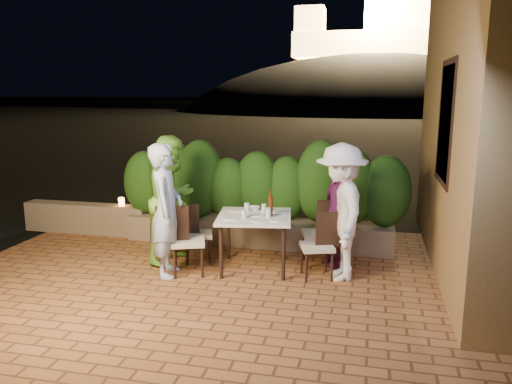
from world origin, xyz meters
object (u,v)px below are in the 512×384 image
(dining_table, at_px, (254,242))
(diner_white, at_px, (341,212))
(diner_purple, at_px, (339,212))
(chair_right_back, at_px, (318,232))
(chair_left_back, at_px, (198,233))
(diner_green, at_px, (173,199))
(bowl, at_px, (254,208))
(chair_right_front, at_px, (317,245))
(parapet_lamp, at_px, (121,202))
(chair_left_front, at_px, (188,240))
(beer_bottle, at_px, (270,203))
(diner_blue, at_px, (166,210))

(dining_table, bearing_deg, diner_white, -4.27)
(diner_purple, bearing_deg, chair_right_back, -110.75)
(chair_left_back, distance_m, chair_right_back, 1.69)
(chair_right_back, bearing_deg, chair_left_back, -5.10)
(diner_green, height_order, diner_white, diner_green)
(dining_table, xyz_separation_m, chair_right_back, (0.82, 0.38, 0.08))
(dining_table, relative_size, chair_left_back, 1.16)
(bowl, height_order, chair_right_front, chair_right_front)
(dining_table, height_order, parapet_lamp, dining_table)
(chair_left_front, bearing_deg, diner_purple, 2.59)
(beer_bottle, xyz_separation_m, chair_right_back, (0.61, 0.34, -0.47))
(diner_white, xyz_separation_m, diner_purple, (-0.05, 0.52, -0.12))
(beer_bottle, distance_m, diner_white, 0.95)
(diner_white, distance_m, diner_purple, 0.53)
(dining_table, xyz_separation_m, diner_green, (-1.19, 0.07, 0.52))
(diner_blue, distance_m, diner_green, 0.56)
(dining_table, height_order, diner_green, diner_green)
(bowl, distance_m, chair_right_back, 0.96)
(dining_table, distance_m, chair_right_back, 0.91)
(chair_left_front, xyz_separation_m, chair_right_back, (1.63, 0.76, -0.01))
(diner_blue, bearing_deg, chair_right_front, -93.26)
(diner_blue, height_order, diner_purple, diner_blue)
(dining_table, distance_m, diner_green, 1.30)
(chair_right_front, height_order, diner_purple, diner_purple)
(dining_table, xyz_separation_m, diner_white, (1.15, -0.09, 0.50))
(chair_right_back, relative_size, diner_white, 0.52)
(diner_green, distance_m, parapet_lamp, 1.73)
(chair_right_front, bearing_deg, diner_green, -23.61)
(chair_right_back, distance_m, diner_green, 2.08)
(diner_blue, bearing_deg, parapet_lamp, 30.00)
(dining_table, height_order, beer_bottle, beer_bottle)
(chair_right_back, bearing_deg, bowl, -10.08)
(chair_left_front, height_order, diner_white, diner_white)
(bowl, bearing_deg, diner_green, -167.65)
(chair_right_front, xyz_separation_m, diner_white, (0.29, 0.05, 0.44))
(diner_white, bearing_deg, beer_bottle, -111.23)
(diner_purple, bearing_deg, chair_right_front, -52.64)
(chair_left_front, xyz_separation_m, chair_left_back, (-0.03, 0.49, -0.04))
(dining_table, distance_m, diner_blue, 1.26)
(chair_left_front, xyz_separation_m, chair_right_front, (1.67, 0.24, -0.03))
(bowl, relative_size, chair_left_front, 0.19)
(bowl, bearing_deg, diner_purple, 5.54)
(chair_left_back, xyz_separation_m, parapet_lamp, (-1.70, 0.99, 0.15))
(diner_green, xyz_separation_m, diner_purple, (2.28, 0.36, -0.14))
(diner_green, bearing_deg, diner_white, -80.13)
(chair_right_back, height_order, diner_purple, diner_purple)
(chair_left_back, xyz_separation_m, chair_right_front, (1.70, -0.25, 0.02))
(beer_bottle, height_order, diner_blue, diner_blue)
(beer_bottle, height_order, chair_right_back, beer_bottle)
(bowl, xyz_separation_m, diner_green, (-1.10, -0.24, 0.12))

